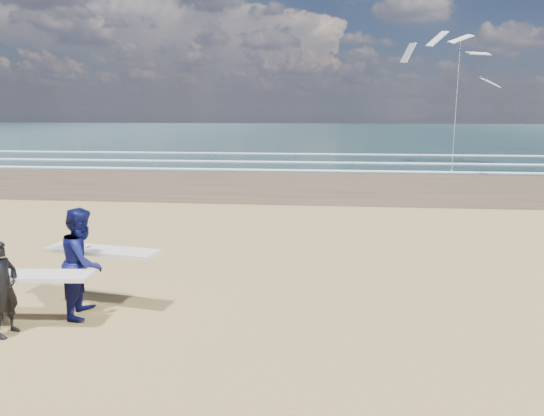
# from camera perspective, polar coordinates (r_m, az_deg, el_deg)

# --- Properties ---
(ocean) EXTENTS (220.00, 100.00, 0.02)m
(ocean) POSITION_cam_1_polar(r_m,az_deg,el_deg) (80.37, 17.36, 8.40)
(ocean) COLOR #173133
(ocean) RESTS_ON ground
(surfer_near) EXTENTS (2.23, 1.01, 1.64)m
(surfer_near) POSITION_cam_1_polar(r_m,az_deg,el_deg) (9.26, -28.68, -8.06)
(surfer_near) COLOR black
(surfer_near) RESTS_ON ground
(surfer_far) EXTENTS (2.26, 1.32, 2.00)m
(surfer_far) POSITION_cam_1_polar(r_m,az_deg,el_deg) (9.52, -21.22, -5.83)
(surfer_far) COLOR #0C1047
(surfer_far) RESTS_ON ground
(kite_1) EXTENTS (6.77, 4.85, 9.54)m
(kite_1) POSITION_cam_1_polar(r_m,az_deg,el_deg) (34.23, 21.03, 14.00)
(kite_1) COLOR slate
(kite_1) RESTS_ON ground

